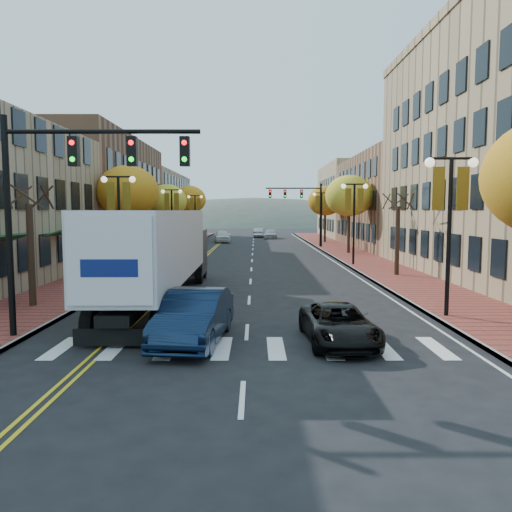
{
  "coord_description": "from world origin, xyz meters",
  "views": [
    {
      "loc": [
        0.29,
        -12.53,
        4.09
      ],
      "look_at": [
        0.31,
        8.17,
        2.2
      ],
      "focal_mm": 35.0,
      "sensor_mm": 36.0,
      "label": 1
    }
  ],
  "objects": [
    {
      "name": "ground",
      "position": [
        0.0,
        0.0,
        0.0
      ],
      "size": [
        200.0,
        200.0,
        0.0
      ],
      "primitive_type": "plane",
      "color": "black",
      "rests_on": "ground"
    },
    {
      "name": "sidewalk_left",
      "position": [
        -9.0,
        32.5,
        0.07
      ],
      "size": [
        4.0,
        85.0,
        0.15
      ],
      "primitive_type": "cube",
      "color": "brown",
      "rests_on": "ground"
    },
    {
      "name": "sidewalk_right",
      "position": [
        9.0,
        32.5,
        0.07
      ],
      "size": [
        4.0,
        85.0,
        0.15
      ],
      "primitive_type": "cube",
      "color": "brown",
      "rests_on": "ground"
    },
    {
      "name": "building_left_mid",
      "position": [
        -17.0,
        36.0,
        5.5
      ],
      "size": [
        12.0,
        24.0,
        11.0
      ],
      "primitive_type": "cube",
      "color": "brown",
      "rests_on": "ground"
    },
    {
      "name": "building_left_far",
      "position": [
        -17.0,
        61.0,
        4.75
      ],
      "size": [
        12.0,
        26.0,
        9.5
      ],
      "primitive_type": "cube",
      "color": "#9E8966",
      "rests_on": "ground"
    },
    {
      "name": "building_right_mid",
      "position": [
        18.5,
        42.0,
        5.0
      ],
      "size": [
        15.0,
        24.0,
        10.0
      ],
      "primitive_type": "cube",
      "color": "brown",
      "rests_on": "ground"
    },
    {
      "name": "building_right_far",
      "position": [
        18.5,
        64.0,
        5.5
      ],
      "size": [
        15.0,
        20.0,
        11.0
      ],
      "primitive_type": "cube",
      "color": "#9E8966",
      "rests_on": "ground"
    },
    {
      "name": "tree_left_a",
      "position": [
        -9.0,
        8.0,
        2.25
      ],
      "size": [
        0.28,
        0.28,
        4.2
      ],
      "color": "#382619",
      "rests_on": "sidewalk_left"
    },
    {
      "name": "tree_left_b",
      "position": [
        -9.0,
        24.0,
        5.45
      ],
      "size": [
        4.48,
        4.48,
        7.21
      ],
      "color": "#382619",
      "rests_on": "sidewalk_left"
    },
    {
      "name": "tree_left_c",
      "position": [
        -9.0,
        40.0,
        5.05
      ],
      "size": [
        4.16,
        4.16,
        6.69
      ],
      "color": "#382619",
      "rests_on": "sidewalk_left"
    },
    {
      "name": "tree_left_d",
      "position": [
        -9.0,
        58.0,
        5.6
      ],
      "size": [
        4.61,
        4.61,
        7.42
      ],
      "color": "#382619",
      "rests_on": "sidewalk_left"
    },
    {
      "name": "tree_right_b",
      "position": [
        9.0,
        18.0,
        2.25
      ],
      "size": [
        0.28,
        0.28,
        4.2
      ],
      "color": "#382619",
      "rests_on": "sidewalk_right"
    },
    {
      "name": "tree_right_c",
      "position": [
        9.0,
        34.0,
        5.45
      ],
      "size": [
        4.48,
        4.48,
        7.21
      ],
      "color": "#382619",
      "rests_on": "sidewalk_right"
    },
    {
      "name": "tree_right_d",
      "position": [
        9.0,
        50.0,
        5.29
      ],
      "size": [
        4.35,
        4.35,
        7.0
      ],
      "color": "#382619",
      "rests_on": "sidewalk_right"
    },
    {
      "name": "lamp_left_b",
      "position": [
        -7.5,
        16.0,
        4.29
      ],
      "size": [
        1.96,
        0.36,
        6.05
      ],
      "color": "black",
      "rests_on": "ground"
    },
    {
      "name": "lamp_left_c",
      "position": [
        -7.5,
        34.0,
        4.29
      ],
      "size": [
        1.96,
        0.36,
        6.05
      ],
      "color": "black",
      "rests_on": "ground"
    },
    {
      "name": "lamp_left_d",
      "position": [
        -7.5,
        52.0,
        4.29
      ],
      "size": [
        1.96,
        0.36,
        6.05
      ],
      "color": "black",
      "rests_on": "ground"
    },
    {
      "name": "lamp_right_a",
      "position": [
        7.5,
        6.0,
        4.29
      ],
      "size": [
        1.96,
        0.36,
        6.05
      ],
      "color": "black",
      "rests_on": "ground"
    },
    {
      "name": "lamp_right_b",
      "position": [
        7.5,
        24.0,
        4.29
      ],
      "size": [
        1.96,
        0.36,
        6.05
      ],
      "color": "black",
      "rests_on": "ground"
    },
    {
      "name": "lamp_right_c",
      "position": [
        7.5,
        42.0,
        4.29
      ],
      "size": [
        1.96,
        0.36,
        6.05
      ],
      "color": "black",
      "rests_on": "ground"
    },
    {
      "name": "traffic_mast_near",
      "position": [
        -5.48,
        3.0,
        4.92
      ],
      "size": [
        6.1,
        0.35,
        7.0
      ],
      "color": "black",
      "rests_on": "ground"
    },
    {
      "name": "traffic_mast_far",
      "position": [
        5.48,
        42.0,
        4.92
      ],
      "size": [
        6.1,
        0.34,
        7.0
      ],
      "color": "black",
      "rests_on": "ground"
    },
    {
      "name": "semi_truck",
      "position": [
        -3.92,
        9.57,
        2.39
      ],
      "size": [
        2.74,
        16.4,
        4.1
      ],
      "rotation": [
        0.0,
        0.0,
        0.01
      ],
      "color": "black",
      "rests_on": "ground"
    },
    {
      "name": "navy_sedan",
      "position": [
        -1.61,
        2.67,
        0.81
      ],
      "size": [
        2.24,
        5.09,
        1.63
      ],
      "primitive_type": "imported",
      "rotation": [
        0.0,
        0.0,
        -0.11
      ],
      "color": "#0C1A31",
      "rests_on": "ground"
    },
    {
      "name": "black_suv",
      "position": [
        2.85,
        2.54,
        0.6
      ],
      "size": [
        2.19,
        4.4,
        1.2
      ],
      "primitive_type": "imported",
      "rotation": [
        0.0,
        0.0,
        0.05
      ],
      "color": "black",
      "rests_on": "ground"
    },
    {
      "name": "car_far_white",
      "position": [
        -3.99,
        51.44,
        0.8
      ],
      "size": [
        2.45,
        4.88,
        1.6
      ],
      "primitive_type": "imported",
      "rotation": [
        0.0,
        0.0,
        0.12
      ],
      "color": "silver",
      "rests_on": "ground"
    },
    {
      "name": "car_far_silver",
      "position": [
        2.52,
        60.41,
        0.66
      ],
      "size": [
        2.13,
        4.66,
        1.32
      ],
      "primitive_type": "imported",
      "rotation": [
        0.0,
        0.0,
        -0.06
      ],
      "color": "#9E9DA5",
      "rests_on": "ground"
    },
    {
      "name": "car_far_oncoming",
      "position": [
        0.81,
        64.18,
        0.69
      ],
      "size": [
        1.82,
        4.3,
        1.38
      ],
      "primitive_type": "imported",
      "rotation": [
        0.0,
        0.0,
        3.05
      ],
      "color": "#B7B7BF",
      "rests_on": "ground"
    }
  ]
}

